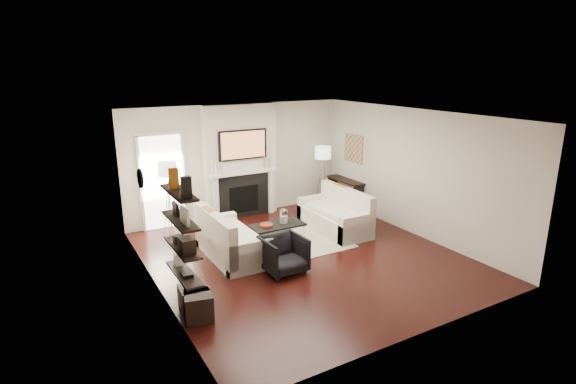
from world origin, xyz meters
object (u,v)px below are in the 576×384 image
loveseat_right_base (334,221)px  coffee_table (277,225)px  armchair (284,253)px  loveseat_left_base (232,246)px  lamp_right_shade (323,153)px  ottoman_near (194,299)px  lamp_left_shade (167,169)px

loveseat_right_base → coffee_table: (-1.46, -0.05, 0.19)m
armchair → loveseat_right_base: bearing=30.5°
armchair → loveseat_left_base: bearing=115.0°
lamp_right_shade → ottoman_near: bearing=-143.9°
armchair → ottoman_near: size_ratio=1.82×
armchair → lamp_left_shade: size_ratio=1.82×
coffee_table → armchair: (-0.53, -1.21, -0.04)m
armchair → coffee_table: bearing=64.4°
loveseat_left_base → ottoman_near: size_ratio=4.50×
lamp_left_shade → ottoman_near: lamp_left_shade is taller
loveseat_right_base → coffee_table: 1.48m
loveseat_left_base → lamp_right_shade: lamp_right_shade is taller
loveseat_right_base → lamp_left_shade: bearing=153.3°
lamp_left_shade → ottoman_near: bearing=-100.4°
loveseat_left_base → lamp_right_shade: size_ratio=4.50×
armchair → ottoman_near: armchair is taller
loveseat_left_base → loveseat_right_base: bearing=4.5°
armchair → lamp_right_shade: (2.70, 2.78, 1.09)m
armchair → lamp_right_shade: 4.02m
lamp_left_shade → loveseat_left_base: bearing=-69.8°
loveseat_right_base → ottoman_near: bearing=-155.0°
coffee_table → armchair: bearing=-113.7°
coffee_table → armchair: size_ratio=1.51×
loveseat_left_base → coffee_table: size_ratio=1.64×
armchair → lamp_left_shade: (-1.20, 2.87, 1.09)m
lamp_right_shade → loveseat_right_base: bearing=-114.8°
loveseat_right_base → ottoman_near: (-3.82, -1.78, -0.01)m
loveseat_right_base → ottoman_near: size_ratio=4.50×
loveseat_left_base → armchair: size_ratio=2.48×
coffee_table → loveseat_right_base: bearing=2.0°
loveseat_right_base → armchair: bearing=-147.6°
loveseat_right_base → armchair: size_ratio=2.48×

